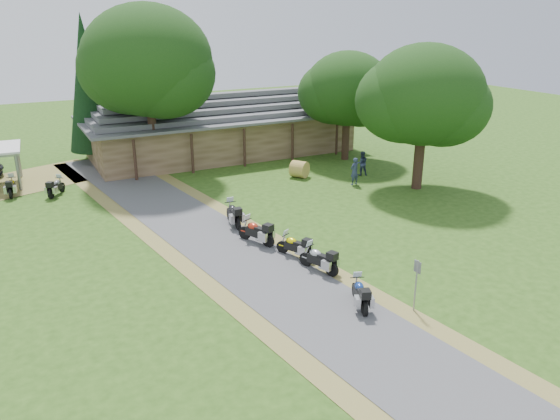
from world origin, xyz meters
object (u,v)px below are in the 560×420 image
motorcycle_row_b (319,258)px  motorcycle_row_d (256,230)px  motorcycle_carport_b (56,186)px  lodge (222,123)px  hay_bale (299,169)px  motorcycle_row_a (360,292)px  motorcycle_row_c (295,245)px  motorcycle_carport_a (11,186)px  motorcycle_row_e (233,213)px

motorcycle_row_b → motorcycle_row_d: size_ratio=0.95×
motorcycle_row_b → motorcycle_carport_b: 18.90m
lodge → hay_bale: lodge is taller
motorcycle_row_a → motorcycle_carport_b: (-8.89, 19.94, -0.01)m
motorcycle_row_c → motorcycle_carport_b: size_ratio=1.01×
motorcycle_row_a → motorcycle_row_c: size_ratio=1.01×
motorcycle_row_c → lodge: bearing=-38.9°
motorcycle_carport_a → motorcycle_carport_b: motorcycle_carport_a is taller
motorcycle_row_c → motorcycle_carport_b: 17.22m
motorcycle_row_d → hay_bale: bearing=-63.2°
lodge → motorcycle_carport_b: 14.38m
motorcycle_row_a → motorcycle_row_b: motorcycle_row_b is taller
lodge → motorcycle_carport_b: (-13.19, -5.43, -1.85)m
motorcycle_row_a → motorcycle_row_d: (-0.98, 7.41, 0.07)m
motorcycle_row_c → motorcycle_row_b: bearing=160.3°
motorcycle_carport_b → motorcycle_row_e: bearing=-107.8°
motorcycle_row_d → motorcycle_carport_b: (-7.90, 12.53, -0.08)m
motorcycle_carport_a → motorcycle_row_e: bearing=-128.1°
motorcycle_row_b → hay_bale: motorcycle_row_b is taller
motorcycle_carport_a → motorcycle_carport_b: (2.46, -1.26, -0.02)m
motorcycle_row_a → lodge: bearing=10.7°
lodge → hay_bale: bearing=-76.1°
motorcycle_row_a → hay_bale: 17.75m
motorcycle_row_a → motorcycle_carport_b: size_ratio=1.01×
motorcycle_carport_a → hay_bale: size_ratio=1.59×
lodge → motorcycle_row_e: lodge is taller
lodge → motorcycle_row_c: bearing=-102.2°
motorcycle_row_d → motorcycle_carport_b: bearing=8.4°
motorcycle_row_c → motorcycle_carport_b: motorcycle_row_c is taller
motorcycle_carport_b → hay_bale: 15.76m
motorcycle_row_c → motorcycle_carport_b: bearing=4.1°
motorcycle_row_e → motorcycle_carport_b: (-7.88, 9.70, -0.08)m
motorcycle_row_b → motorcycle_row_e: (-1.16, 6.89, 0.04)m
lodge → motorcycle_row_b: (-4.14, -22.02, -1.81)m
motorcycle_carport_a → motorcycle_carport_b: size_ratio=1.04×
motorcycle_row_a → motorcycle_row_c: (-0.07, 5.15, -0.00)m
motorcycle_carport_a → motorcycle_carport_b: bearing=-108.6°
motorcycle_row_e → motorcycle_carport_b: motorcycle_row_e is taller
lodge → motorcycle_carport_a: bearing=-165.1°
lodge → motorcycle_row_c: lodge is taller
lodge → motorcycle_row_c: (-4.37, -20.22, -1.85)m
lodge → motorcycle_row_b: bearing=-100.7°
motorcycle_row_b → motorcycle_row_e: 6.99m
motorcycle_row_b → hay_bale: 14.61m
motorcycle_row_b → motorcycle_carport_a: 21.24m
lodge → hay_bale: (2.20, -8.85, -1.88)m
motorcycle_row_a → motorcycle_row_c: motorcycle_row_a is taller
lodge → motorcycle_row_b: size_ratio=11.45×
motorcycle_row_b → motorcycle_carport_a: motorcycle_row_b is taller
motorcycle_row_b → motorcycle_carport_b: motorcycle_row_b is taller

